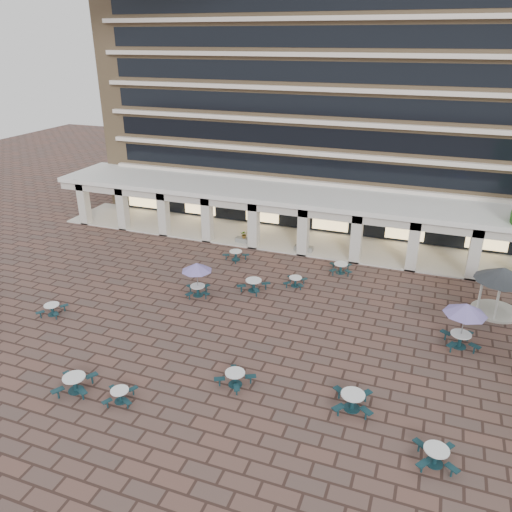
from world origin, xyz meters
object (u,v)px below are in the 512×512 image
object	(u,v)px
picnic_table_0	(75,382)
picnic_table_2	(235,377)
gazebo	(502,279)
planter_right	(304,247)
picnic_table_1	(120,395)
planter_left	(244,239)

from	to	relation	value
picnic_table_0	picnic_table_2	size ratio (longest dim) A/B	1.09
gazebo	picnic_table_2	bearing A→B (deg)	-135.73
picnic_table_2	planter_right	bearing A→B (deg)	111.46
picnic_table_1	gazebo	distance (m)	23.57
picnic_table_0	planter_right	size ratio (longest dim) A/B	1.48
picnic_table_1	picnic_table_0	bearing A→B (deg)	164.84
picnic_table_1	picnic_table_2	size ratio (longest dim) A/B	0.87
picnic_table_0	planter_right	distance (m)	21.77
planter_right	planter_left	bearing A→B (deg)	180.00
gazebo	planter_right	size ratio (longest dim) A/B	2.24
picnic_table_2	gazebo	xyz separation A→B (m)	(12.84, 12.52, 1.90)
picnic_table_2	planter_right	size ratio (longest dim) A/B	1.35
picnic_table_1	planter_right	distance (m)	21.10
picnic_table_2	planter_left	xyz separation A→B (m)	(-6.50, 17.74, -0.02)
picnic_table_1	gazebo	bearing A→B (deg)	24.18
picnic_table_2	planter_left	world-z (taller)	planter_left
planter_left	planter_right	world-z (taller)	planter_right
picnic_table_0	planter_right	bearing A→B (deg)	57.40
picnic_table_2	planter_left	size ratio (longest dim) A/B	1.35
gazebo	planter_left	distance (m)	20.13
picnic_table_2	planter_left	bearing A→B (deg)	127.47
picnic_table_2	planter_left	distance (m)	18.89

